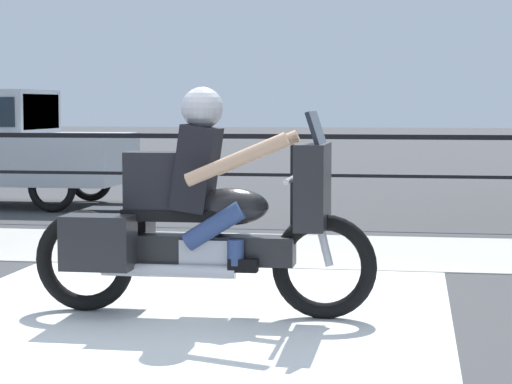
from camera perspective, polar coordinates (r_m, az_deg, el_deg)
The scene contains 5 objects.
ground_plane at distance 6.89m, azimuth -3.60°, elevation -7.28°, with size 120.00×120.00×0.00m, color #424244.
sidewalk_band at distance 10.18m, azimuth 0.62°, elevation -3.25°, with size 44.00×2.40×0.01m, color #B7B2A8.
crosswalk_band at distance 6.72m, azimuth -4.89°, elevation -7.56°, with size 3.72×6.00×0.01m, color silver.
fence_railing at distance 12.17m, azimuth 2.09°, elevation 2.22°, with size 36.00×0.05×1.11m.
motorcycle at distance 6.93m, azimuth -3.26°, elevation -1.39°, with size 2.43×0.76×1.59m.
Camera 1 is at (1.49, -6.57, 1.46)m, focal length 70.00 mm.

